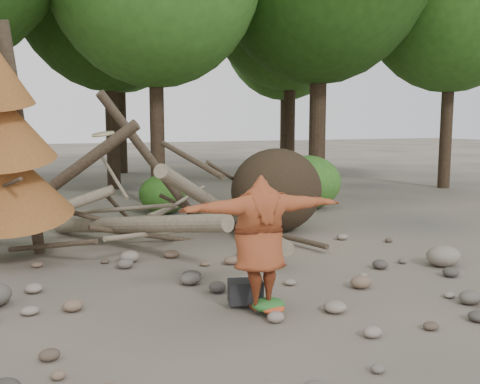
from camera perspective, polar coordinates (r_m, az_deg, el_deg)
name	(u,v)px	position (r m, az deg, el deg)	size (l,w,h in m)	color
ground	(250,301)	(7.93, 1.03, -11.59)	(120.00, 120.00, 0.00)	#514C44
deadfall_pile	(255,194)	(12.30, 1.63, -0.17)	(8.55, 5.24, 3.30)	#332619
dead_conifer	(10,149)	(10.23, -23.34, 4.19)	(2.06, 2.16, 4.35)	#4C3F30
bush_mid	(164,194)	(15.28, -8.13, -0.21)	(1.40, 1.40, 1.12)	#31671D
bush_right	(307,182)	(16.11, 7.20, 1.06)	(2.00, 2.00, 1.60)	#3C7A26
frisbee_thrower	(260,242)	(7.19, 2.12, -5.38)	(3.29, 0.80, 2.42)	brown
backpack	(245,295)	(7.68, 0.58, -10.98)	(0.48, 0.32, 0.32)	black
cloth_green	(268,308)	(7.42, 3.06, -12.27)	(0.46, 0.38, 0.17)	#2B6A2A
cloth_orange	(273,312)	(7.35, 3.54, -12.69)	(0.33, 0.27, 0.12)	#C14521
boulder_mid_right	(443,256)	(10.39, 20.87, -6.39)	(0.63, 0.56, 0.38)	gray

